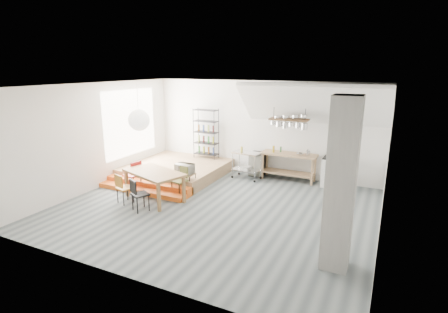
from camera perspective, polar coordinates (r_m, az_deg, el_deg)
The scene contains 26 objects.
floor at distance 9.41m, azimuth -1.48°, elevation -8.37°, with size 8.00×8.00×0.00m, color #4C5558.
wall_back at distance 12.06m, azimuth 6.13°, elevation 4.61°, with size 8.00×0.04×3.20m, color silver.
wall_left at distance 11.28m, azimuth -19.95°, elevation 3.13°, with size 0.04×7.00×3.20m, color silver.
wall_right at distance 7.96m, azimuth 24.97°, elevation -1.85°, with size 0.04×7.00×3.20m, color silver.
ceiling at distance 8.68m, azimuth -1.62°, elevation 11.49°, with size 8.00×7.00×0.02m, color white.
slope_ceiling at distance 10.87m, azimuth 14.21°, elevation 8.23°, with size 4.40×1.80×0.15m, color white.
window_pane at distance 12.31m, azimuth -15.00°, elevation 5.34°, with size 0.02×2.50×2.20m, color white.
platform at distance 12.17m, azimuth -7.66°, elevation -2.13°, with size 3.00×3.00×0.40m, color olive.
step_lower at distance 10.72m, azimuth -13.38°, elevation -5.46°, with size 3.00×0.35×0.13m, color orange.
step_upper at distance 10.96m, azimuth -12.25°, elevation -4.59°, with size 3.00×0.35×0.27m, color orange.
concrete_column at distance 6.56m, azimuth 18.52°, elevation -4.54°, with size 0.50×0.50×3.20m, color gray.
kitchen_counter at distance 11.62m, azimuth 10.51°, elevation -0.85°, with size 1.80×0.60×0.91m.
stove at distance 11.40m, azimuth 17.28°, elevation -2.33°, with size 0.60×0.60×1.18m.
pot_rack at distance 11.12m, azimuth 10.66°, elevation 5.58°, with size 1.20×0.50×1.43m.
wire_shelving at distance 12.65m, azimuth -2.95°, elevation 3.88°, with size 0.88×0.38×1.80m.
microwave_shelf at distance 10.49m, azimuth -6.44°, elevation -2.83°, with size 0.60×0.40×0.16m.
paper_lantern at distance 10.08m, azimuth -13.72°, elevation 5.79°, with size 0.60×0.60×0.60m, color white.
dining_table at distance 9.91m, azimuth -11.36°, elevation -2.92°, with size 1.96×1.48×0.83m.
chair_mustard at distance 9.91m, azimuth -16.24°, elevation -4.67°, with size 0.48×0.48×0.84m.
chair_black at distance 9.29m, azimuth -13.95°, elevation -5.69°, with size 0.54×0.54×0.87m.
chair_olive at distance 10.25m, azimuth -7.06°, elevation -3.50°, with size 0.47×0.47×0.85m.
chair_red at distance 10.83m, azimuth -14.47°, elevation -2.63°, with size 0.48×0.48×0.92m.
rolling_cart at distance 11.62m, azimuth 3.72°, elevation -0.83°, with size 0.98×0.63×0.91m.
mini_fridge at distance 12.05m, azimuth 5.49°, elevation -1.22°, with size 0.47×0.47×0.81m, color black.
microwave at distance 10.44m, azimuth -6.46°, elevation -1.97°, with size 0.53×0.36×0.29m, color beige.
bowl at distance 11.41m, azimuth 12.31°, elevation 0.39°, with size 0.23×0.23×0.06m, color silver.
Camera 1 is at (3.99, -7.69, 3.66)m, focal length 28.00 mm.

